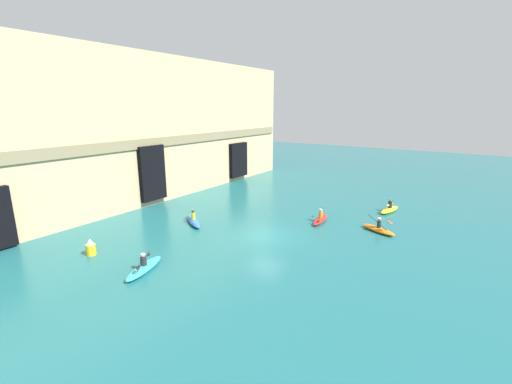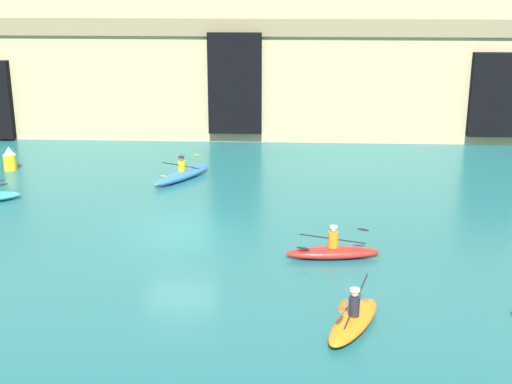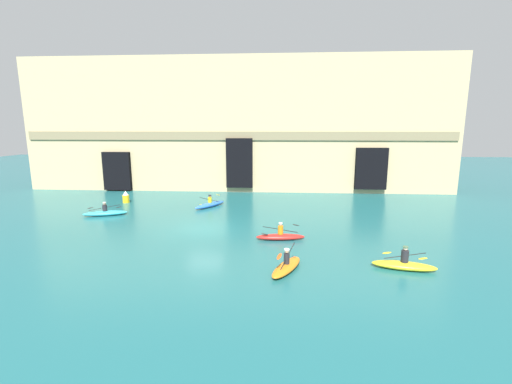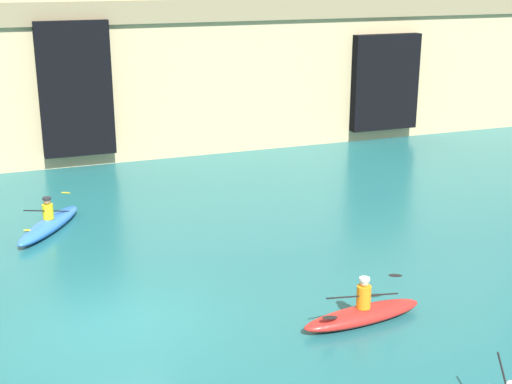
% 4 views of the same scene
% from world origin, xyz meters
% --- Properties ---
extents(ground_plane, '(120.00, 120.00, 0.00)m').
position_xyz_m(ground_plane, '(0.00, 0.00, 0.00)').
color(ground_plane, '#1E6066').
extents(kayak_blue, '(2.46, 3.28, 1.07)m').
position_xyz_m(kayak_blue, '(-0.90, 6.45, 0.23)').
color(kayak_blue, blue).
rests_on(kayak_blue, ground).
extents(kayak_red, '(3.05, 0.97, 1.09)m').
position_xyz_m(kayak_red, '(5.18, -1.96, 0.23)').
color(kayak_red, red).
rests_on(kayak_red, ground).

